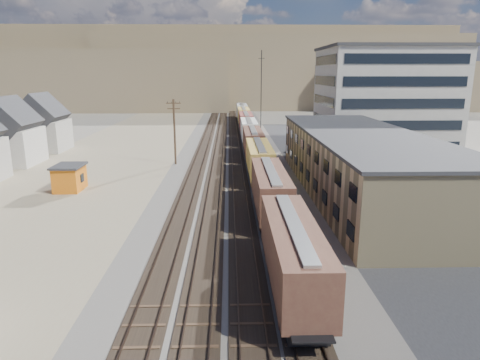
{
  "coord_description": "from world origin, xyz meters",
  "views": [
    {
      "loc": [
        -0.2,
        -23.19,
        13.73
      ],
      "look_at": [
        0.91,
        19.79,
        3.0
      ],
      "focal_mm": 32.0,
      "sensor_mm": 36.0,
      "label": 1
    }
  ],
  "objects_px": {
    "freight_train": "(251,135)",
    "maintenance_shed": "(70,177)",
    "utility_pole_north": "(175,130)",
    "parked_car_blue": "(381,144)"
  },
  "relations": [
    {
      "from": "maintenance_shed",
      "to": "parked_car_blue",
      "type": "bearing_deg",
      "value": 30.99
    },
    {
      "from": "utility_pole_north",
      "to": "maintenance_shed",
      "type": "xyz_separation_m",
      "value": [
        -10.9,
        -14.82,
        -3.69
      ]
    },
    {
      "from": "freight_train",
      "to": "parked_car_blue",
      "type": "distance_m",
      "value": 24.69
    },
    {
      "from": "maintenance_shed",
      "to": "utility_pole_north",
      "type": "bearing_deg",
      "value": 53.67
    },
    {
      "from": "freight_train",
      "to": "maintenance_shed",
      "type": "bearing_deg",
      "value": -129.81
    },
    {
      "from": "freight_train",
      "to": "parked_car_blue",
      "type": "bearing_deg",
      "value": 2.03
    },
    {
      "from": "utility_pole_north",
      "to": "parked_car_blue",
      "type": "bearing_deg",
      "value": 20.62
    },
    {
      "from": "utility_pole_north",
      "to": "parked_car_blue",
      "type": "relative_size",
      "value": 1.87
    },
    {
      "from": "freight_train",
      "to": "utility_pole_north",
      "type": "relative_size",
      "value": 11.97
    },
    {
      "from": "utility_pole_north",
      "to": "maintenance_shed",
      "type": "height_order",
      "value": "utility_pole_north"
    }
  ]
}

